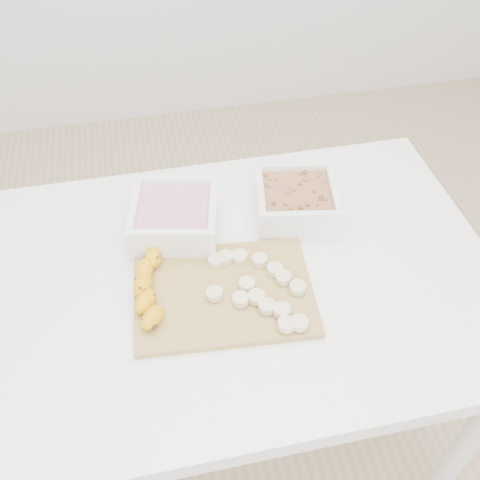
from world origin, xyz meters
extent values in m
plane|color=#C6AD89|center=(0.00, 0.00, 0.00)|extent=(3.50, 3.50, 0.00)
cube|color=white|center=(0.00, 0.00, 0.73)|extent=(1.00, 0.70, 0.04)
cylinder|color=white|center=(0.44, -0.29, 0.35)|extent=(0.05, 0.05, 0.71)
cylinder|color=white|center=(-0.44, 0.29, 0.35)|extent=(0.05, 0.05, 0.71)
cylinder|color=white|center=(0.44, 0.29, 0.35)|extent=(0.05, 0.05, 0.71)
cube|color=white|center=(-0.11, 0.14, 0.79)|extent=(0.20, 0.20, 0.08)
cube|color=pink|center=(-0.11, 0.14, 0.79)|extent=(0.17, 0.17, 0.05)
cube|color=white|center=(0.14, 0.14, 0.79)|extent=(0.19, 0.19, 0.08)
cube|color=brown|center=(0.14, 0.14, 0.79)|extent=(0.16, 0.16, 0.04)
cube|color=#A78947|center=(-0.05, -0.05, 0.76)|extent=(0.35, 0.26, 0.01)
cylinder|color=beige|center=(-0.05, 0.02, 0.77)|extent=(0.03, 0.03, 0.01)
cylinder|color=beige|center=(-0.03, 0.02, 0.77)|extent=(0.03, 0.03, 0.01)
cylinder|color=beige|center=(0.00, 0.02, 0.77)|extent=(0.03, 0.03, 0.01)
cylinder|color=beige|center=(0.03, 0.00, 0.77)|extent=(0.03, 0.03, 0.01)
cylinder|color=beige|center=(0.06, -0.03, 0.77)|extent=(0.03, 0.03, 0.01)
cylinder|color=beige|center=(0.07, -0.05, 0.77)|extent=(0.03, 0.03, 0.01)
cylinder|color=beige|center=(0.09, -0.08, 0.77)|extent=(0.03, 0.03, 0.01)
cylinder|color=beige|center=(-0.07, -0.06, 0.77)|extent=(0.03, 0.03, 0.01)
cylinder|color=beige|center=(-0.02, -0.08, 0.78)|extent=(0.03, 0.03, 0.01)
cylinder|color=beige|center=(0.01, -0.08, 0.78)|extent=(0.03, 0.03, 0.01)
cylinder|color=beige|center=(0.02, -0.11, 0.78)|extent=(0.03, 0.03, 0.01)
cylinder|color=beige|center=(0.04, -0.12, 0.78)|extent=(0.03, 0.03, 0.01)
cylinder|color=beige|center=(0.07, -0.16, 0.78)|extent=(0.03, 0.03, 0.01)
cylinder|color=beige|center=(0.04, -0.15, 0.78)|extent=(0.03, 0.03, 0.01)
cylinder|color=beige|center=(0.00, -0.05, 0.78)|extent=(0.03, 0.03, 0.01)
camera|label=1|loc=(-0.15, -0.66, 1.55)|focal=40.00mm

